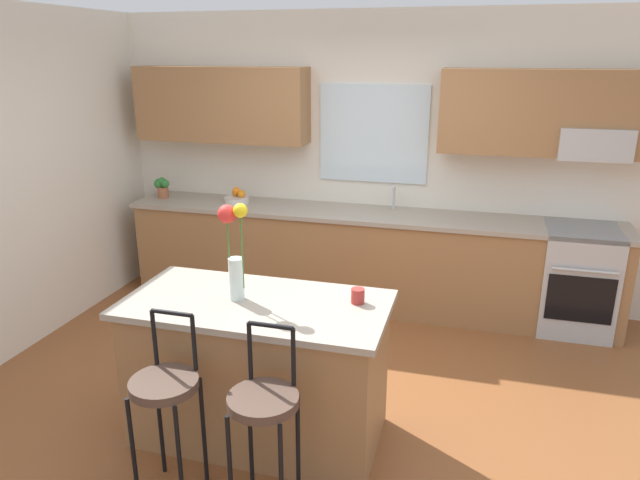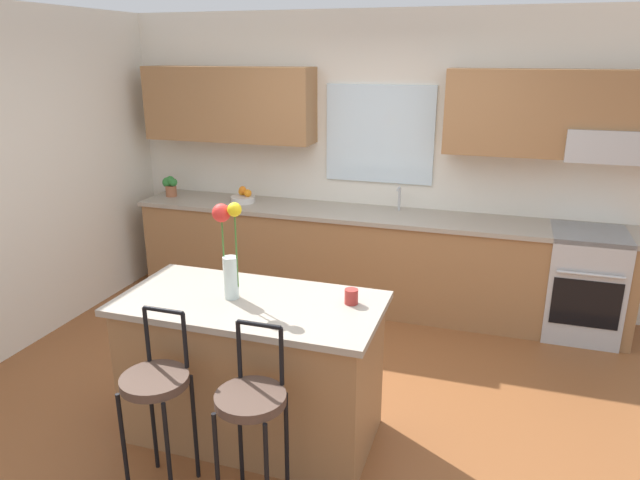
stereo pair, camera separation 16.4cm
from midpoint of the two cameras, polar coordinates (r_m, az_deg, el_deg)
ground_plane at (r=4.22m, az=0.39°, el=-15.47°), size 14.00×14.00×0.00m
wall_left at (r=5.23m, az=-26.44°, el=5.37°), size 0.12×4.60×2.70m
back_wall_assembly at (r=5.50m, az=7.08°, el=9.32°), size 5.60×0.50×2.70m
counter_run at (r=5.49m, az=5.75°, el=-1.89°), size 4.56×0.64×0.92m
sink_faucet at (r=5.41m, az=8.68°, el=4.29°), size 0.02×0.13×0.23m
oven_range at (r=5.43m, az=25.29°, el=-3.91°), size 0.60×0.64×0.92m
kitchen_island at (r=3.69m, az=-5.38°, el=-12.45°), size 1.58×0.80×0.92m
bar_stool_near at (r=3.25m, az=-14.42°, el=-13.98°), size 0.36×0.36×1.04m
bar_stool_middle at (r=3.03m, az=-5.18°, el=-16.07°), size 0.36×0.36×1.04m
flower_vase at (r=3.41m, az=-7.66°, el=-0.75°), size 0.18×0.11×0.59m
mug_ceramic at (r=3.41m, az=4.49°, el=-5.58°), size 0.08×0.08×0.09m
fruit_bowl_oranges at (r=5.74m, az=-6.76°, el=4.21°), size 0.24×0.24×0.16m
potted_plant_small at (r=6.10m, az=-13.81°, el=5.27°), size 0.17×0.12×0.21m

